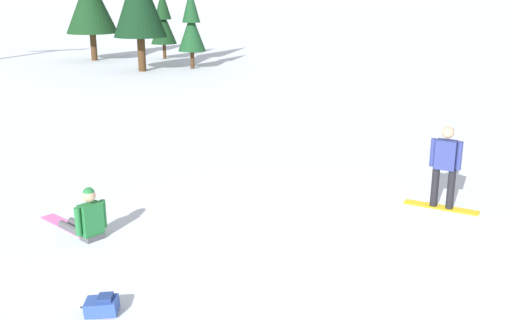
{
  "coord_description": "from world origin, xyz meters",
  "views": [
    {
      "loc": [
        -4.99,
        -8.42,
        4.45
      ],
      "look_at": [
        0.02,
        2.1,
        1.0
      ],
      "focal_mm": 41.77,
      "sensor_mm": 36.0,
      "label": 1
    }
  ],
  "objects_px": {
    "backpack_blue": "(102,305)",
    "pine_tree_short": "(191,24)",
    "snowboarder_midground": "(86,219)",
    "snowboarder_foreground": "(445,166)",
    "pine_tree_slender": "(163,21)"
  },
  "relations": [
    {
      "from": "pine_tree_short",
      "to": "pine_tree_slender",
      "type": "relative_size",
      "value": 1.03
    },
    {
      "from": "backpack_blue",
      "to": "pine_tree_short",
      "type": "xyz_separation_m",
      "value": [
        9.67,
        23.4,
        2.24
      ]
    },
    {
      "from": "snowboarder_foreground",
      "to": "pine_tree_short",
      "type": "distance_m",
      "value": 22.45
    },
    {
      "from": "snowboarder_midground",
      "to": "pine_tree_slender",
      "type": "bearing_deg",
      "value": 69.96
    },
    {
      "from": "snowboarder_midground",
      "to": "backpack_blue",
      "type": "distance_m",
      "value": 2.83
    },
    {
      "from": "backpack_blue",
      "to": "pine_tree_short",
      "type": "height_order",
      "value": "pine_tree_short"
    },
    {
      "from": "pine_tree_short",
      "to": "pine_tree_slender",
      "type": "bearing_deg",
      "value": 90.75
    },
    {
      "from": "backpack_blue",
      "to": "pine_tree_slender",
      "type": "relative_size",
      "value": 0.13
    },
    {
      "from": "snowboarder_midground",
      "to": "pine_tree_slender",
      "type": "distance_m",
      "value": 27.25
    },
    {
      "from": "backpack_blue",
      "to": "pine_tree_slender",
      "type": "distance_m",
      "value": 30.01
    },
    {
      "from": "backpack_blue",
      "to": "snowboarder_foreground",
      "type": "bearing_deg",
      "value": 9.02
    },
    {
      "from": "snowboarder_foreground",
      "to": "pine_tree_short",
      "type": "relative_size",
      "value": 0.4
    },
    {
      "from": "backpack_blue",
      "to": "snowboarder_midground",
      "type": "bearing_deg",
      "value": 84.02
    },
    {
      "from": "snowboarder_midground",
      "to": "pine_tree_short",
      "type": "distance_m",
      "value": 22.72
    },
    {
      "from": "snowboarder_midground",
      "to": "backpack_blue",
      "type": "height_order",
      "value": "snowboarder_midground"
    }
  ]
}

